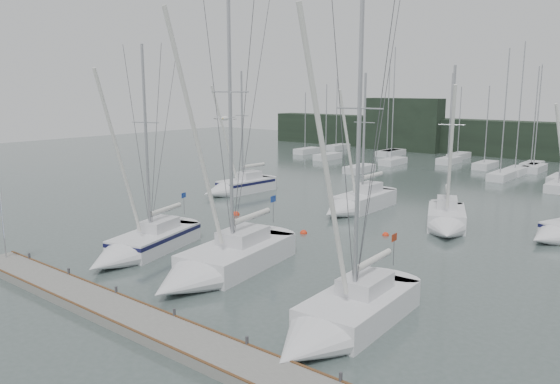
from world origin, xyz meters
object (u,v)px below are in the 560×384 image
(sailboat_mid_b, at_px, (354,204))
(buoy_c, at_px, (236,215))
(sailboat_mid_c, at_px, (446,222))
(sailboat_near_center, at_px, (213,267))
(sailboat_near_left, at_px, (138,247))
(sailboat_near_right, at_px, (337,323))
(dock_banner, at_px, (2,217))
(buoy_b, at_px, (386,235))
(sailboat_mid_a, at_px, (235,187))
(buoy_a, at_px, (304,233))

(sailboat_mid_b, xyz_separation_m, buoy_c, (-6.41, -6.62, -0.58))
(sailboat_mid_c, bearing_deg, sailboat_near_center, -131.24)
(sailboat_near_left, relative_size, sailboat_near_right, 0.87)
(dock_banner, bearing_deg, sailboat_near_center, 51.41)
(sailboat_near_left, relative_size, buoy_b, 28.96)
(sailboat_mid_c, height_order, buoy_c, sailboat_mid_c)
(sailboat_mid_a, xyz_separation_m, sailboat_mid_c, (20.24, -0.56, 0.00))
(buoy_c, bearing_deg, sailboat_near_left, -75.63)
(sailboat_near_left, distance_m, sailboat_mid_b, 18.09)
(sailboat_mid_a, height_order, sailboat_mid_c, sailboat_mid_a)
(sailboat_mid_c, xyz_separation_m, buoy_a, (-7.05, -6.69, -0.59))
(sailboat_near_left, bearing_deg, sailboat_near_right, -21.09)
(dock_banner, bearing_deg, sailboat_near_left, 74.58)
(buoy_a, bearing_deg, sailboat_near_left, -113.62)
(sailboat_near_right, bearing_deg, dock_banner, -170.21)
(sailboat_near_left, relative_size, buoy_c, 22.52)
(sailboat_mid_b, bearing_deg, buoy_b, -42.52)
(sailboat_near_left, bearing_deg, sailboat_mid_b, 63.10)
(sailboat_near_left, bearing_deg, buoy_b, 40.26)
(sailboat_near_left, distance_m, dock_banner, 7.28)
(sailboat_mid_c, bearing_deg, buoy_a, -159.39)
(dock_banner, bearing_deg, sailboat_mid_b, 93.55)
(sailboat_mid_c, bearing_deg, sailboat_mid_b, 149.74)
(buoy_c, bearing_deg, buoy_b, 9.29)
(sailboat_near_left, distance_m, sailboat_near_right, 14.55)
(sailboat_mid_c, relative_size, buoy_a, 24.26)
(sailboat_mid_c, bearing_deg, sailboat_near_left, -147.24)
(buoy_c, bearing_deg, sailboat_mid_c, 21.41)
(sailboat_mid_a, relative_size, buoy_a, 24.32)
(sailboat_mid_a, distance_m, buoy_b, 18.18)
(sailboat_mid_a, height_order, dock_banner, sailboat_mid_a)
(sailboat_near_center, height_order, buoy_a, sailboat_near_center)
(sailboat_near_left, distance_m, sailboat_mid_a, 19.39)
(sailboat_near_right, bearing_deg, sailboat_near_center, 166.66)
(sailboat_near_center, xyz_separation_m, buoy_c, (-8.80, 10.90, -0.57))
(sailboat_mid_b, bearing_deg, dock_banner, -109.36)
(sailboat_near_center, relative_size, buoy_c, 27.90)
(sailboat_mid_c, distance_m, buoy_a, 9.74)
(sailboat_near_right, xyz_separation_m, sailboat_mid_c, (-3.04, 18.12, 0.05))
(sailboat_mid_b, height_order, buoy_b, sailboat_mid_b)
(sailboat_near_right, bearing_deg, sailboat_mid_c, 96.98)
(sailboat_near_left, xyz_separation_m, buoy_a, (4.38, 10.02, -0.53))
(sailboat_near_left, xyz_separation_m, sailboat_mid_b, (3.57, 17.73, 0.05))
(sailboat_near_left, bearing_deg, buoy_a, 50.85)
(sailboat_near_left, height_order, sailboat_near_right, sailboat_near_right)
(sailboat_near_center, height_order, sailboat_mid_a, sailboat_near_center)
(sailboat_near_center, bearing_deg, buoy_c, 120.62)
(sailboat_near_right, height_order, buoy_c, sailboat_near_right)
(buoy_a, distance_m, dock_banner, 17.96)
(sailboat_mid_a, relative_size, buoy_b, 26.63)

